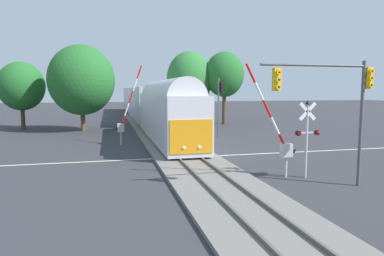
# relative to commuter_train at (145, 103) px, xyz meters

# --- Properties ---
(ground_plane) EXTENTS (220.00, 220.00, 0.00)m
(ground_plane) POSITION_rel_commuter_train_xyz_m (-0.00, -26.49, -2.74)
(ground_plane) COLOR #333338
(road_centre_stripe) EXTENTS (44.00, 0.20, 0.01)m
(road_centre_stripe) POSITION_rel_commuter_train_xyz_m (-0.00, -26.49, -2.74)
(road_centre_stripe) COLOR beige
(road_centre_stripe) RESTS_ON ground
(railway_track) EXTENTS (4.40, 80.00, 0.32)m
(railway_track) POSITION_rel_commuter_train_xyz_m (-0.00, -26.49, -2.65)
(railway_track) COLOR slate
(railway_track) RESTS_ON ground
(commuter_train) EXTENTS (3.04, 61.07, 5.16)m
(commuter_train) POSITION_rel_commuter_train_xyz_m (0.00, 0.00, 0.00)
(commuter_train) COLOR silver
(commuter_train) RESTS_ON railway_track
(crossing_gate_near) EXTENTS (2.91, 0.40, 5.93)m
(crossing_gate_near) POSITION_rel_commuter_train_xyz_m (3.80, -33.04, -0.79)
(crossing_gate_near) COLOR #B7B7BC
(crossing_gate_near) RESTS_ON ground
(crossing_signal_mast) EXTENTS (1.36, 0.44, 4.08)m
(crossing_signal_mast) POSITION_rel_commuter_train_xyz_m (5.00, -33.39, -0.25)
(crossing_signal_mast) COLOR #B2B2B7
(crossing_signal_mast) RESTS_ON ground
(crossing_gate_far) EXTENTS (2.40, 0.40, 6.63)m
(crossing_gate_far) POSITION_rel_commuter_train_xyz_m (-3.86, -19.94, -0.66)
(crossing_gate_far) COLOR #B7B7BC
(crossing_gate_far) RESTS_ON ground
(traffic_signal_far_side) EXTENTS (0.53, 0.38, 5.73)m
(traffic_signal_far_side) POSITION_rel_commuter_train_xyz_m (5.52, -17.28, 1.09)
(traffic_signal_far_side) COLOR #4C4C51
(traffic_signal_far_side) RESTS_ON ground
(traffic_signal_near_right) EXTENTS (5.65, 0.38, 5.95)m
(traffic_signal_near_right) POSITION_rel_commuter_train_xyz_m (5.10, -35.38, 1.79)
(traffic_signal_near_right) COLOR #4C4C51
(traffic_signal_near_right) RESTS_ON ground
(oak_behind_train) EXTENTS (7.23, 7.23, 9.53)m
(oak_behind_train) POSITION_rel_commuter_train_xyz_m (-7.81, -9.04, 2.91)
(oak_behind_train) COLOR brown
(oak_behind_train) RESTS_ON ground
(elm_centre_background) EXTENTS (6.11, 6.11, 9.73)m
(elm_centre_background) POSITION_rel_commuter_train_xyz_m (5.70, -3.53, 3.27)
(elm_centre_background) COLOR brown
(elm_centre_background) RESTS_ON ground
(oak_far_right) EXTENTS (5.20, 5.20, 9.62)m
(oak_far_right) POSITION_rel_commuter_train_xyz_m (10.09, -5.19, 3.86)
(oak_far_right) COLOR #4C3828
(oak_far_right) RESTS_ON ground
(pine_left_background) EXTENTS (5.24, 5.24, 7.83)m
(pine_left_background) POSITION_rel_commuter_train_xyz_m (-14.75, -5.51, 2.26)
(pine_left_background) COLOR #4C3828
(pine_left_background) RESTS_ON ground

